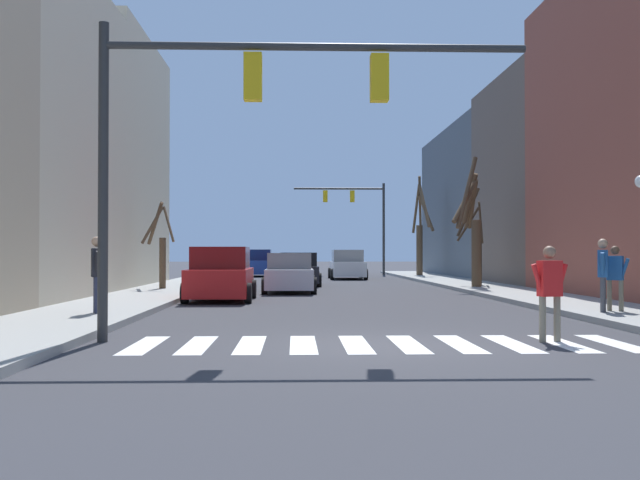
# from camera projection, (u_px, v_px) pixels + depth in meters

# --- Properties ---
(ground_plane) EXTENTS (240.00, 240.00, 0.00)m
(ground_plane) POSITION_uv_depth(u_px,v_px,m) (383.00, 345.00, 12.70)
(ground_plane) COLOR #38383D
(building_row_right) EXTENTS (6.00, 49.52, 11.31)m
(building_row_right) POSITION_uv_depth(u_px,v_px,m) (588.00, 174.00, 32.14)
(building_row_right) COLOR #66564C
(building_row_right) RESTS_ON ground_plane
(crosswalk_stripes) EXTENTS (8.55, 2.60, 0.01)m
(crosswalk_stripes) POSITION_uv_depth(u_px,v_px,m) (382.00, 344.00, 12.83)
(crosswalk_stripes) COLOR white
(crosswalk_stripes) RESTS_ON ground_plane
(traffic_signal_near) EXTENTS (7.62, 0.28, 5.65)m
(traffic_signal_near) POSITION_uv_depth(u_px,v_px,m) (236.00, 107.00, 13.29)
(traffic_signal_near) COLOR #2D2D2D
(traffic_signal_near) RESTS_ON ground_plane
(traffic_signal_far) EXTENTS (6.56, 0.28, 6.58)m
(traffic_signal_far) POSITION_uv_depth(u_px,v_px,m) (358.00, 208.00, 53.70)
(traffic_signal_far) COLOR #2D2D2D
(traffic_signal_far) RESTS_ON ground_plane
(car_parked_right_near) EXTENTS (2.16, 4.74, 1.74)m
(car_parked_right_near) POSITION_uv_depth(u_px,v_px,m) (347.00, 265.00, 44.75)
(car_parked_right_near) COLOR white
(car_parked_right_near) RESTS_ON ground_plane
(car_parked_right_mid) EXTENTS (2.17, 4.24, 1.76)m
(car_parked_right_mid) POSITION_uv_depth(u_px,v_px,m) (221.00, 276.00, 24.42)
(car_parked_right_mid) COLOR red
(car_parked_right_mid) RESTS_ON ground_plane
(car_at_intersection) EXTENTS (2.10, 4.44, 1.58)m
(car_at_intersection) POSITION_uv_depth(u_px,v_px,m) (298.00, 270.00, 35.65)
(car_at_intersection) COLOR black
(car_at_intersection) RESTS_ON ground_plane
(car_parked_left_far) EXTENTS (2.10, 4.48, 1.78)m
(car_parked_left_far) POSITION_uv_depth(u_px,v_px,m) (258.00, 264.00, 49.78)
(car_parked_left_far) COLOR navy
(car_parked_left_far) RESTS_ON ground_plane
(car_parked_right_far) EXTENTS (2.08, 4.62, 1.56)m
(car_parked_right_far) POSITION_uv_depth(u_px,v_px,m) (289.00, 274.00, 29.66)
(car_parked_right_far) COLOR silver
(car_parked_right_far) RESTS_ON ground_plane
(pedestrian_waiting_at_curb) EXTENTS (0.39, 0.73, 1.76)m
(pedestrian_waiting_at_curb) POSITION_uv_depth(u_px,v_px,m) (603.00, 269.00, 17.98)
(pedestrian_waiting_at_curb) COLOR #4C4C51
(pedestrian_waiting_at_curb) RESTS_ON sidewalk_right
(pedestrian_on_left_sidewalk) EXTENTS (0.36, 0.76, 1.80)m
(pedestrian_on_left_sidewalk) POSITION_uv_depth(u_px,v_px,m) (97.00, 268.00, 17.62)
(pedestrian_on_left_sidewalk) COLOR #282D47
(pedestrian_on_left_sidewalk) RESTS_ON sidewalk_left
(pedestrian_crossing_street) EXTENTS (0.60, 0.47, 1.59)m
(pedestrian_crossing_street) POSITION_uv_depth(u_px,v_px,m) (615.00, 272.00, 18.23)
(pedestrian_crossing_street) COLOR #7A705B
(pedestrian_crossing_street) RESTS_ON sidewalk_right
(pedestrian_on_right_sidewalk) EXTENTS (0.73, 0.31, 1.69)m
(pedestrian_on_right_sidewalk) POSITION_uv_depth(u_px,v_px,m) (550.00, 285.00, 13.19)
(pedestrian_on_right_sidewalk) COLOR #7A705B
(pedestrian_on_right_sidewalk) RESTS_ON ground_plane
(street_tree_left_near) EXTENTS (1.49, 2.23, 3.49)m
(street_tree_left_near) POSITION_uv_depth(u_px,v_px,m) (161.00, 248.00, 29.82)
(street_tree_left_near) COLOR brown
(street_tree_left_near) RESTS_ON sidewalk_left
(street_tree_right_mid) EXTENTS (1.51, 1.30, 4.32)m
(street_tree_right_mid) POSITION_uv_depth(u_px,v_px,m) (476.00, 245.00, 33.17)
(street_tree_right_mid) COLOR #473828
(street_tree_right_mid) RESTS_ON sidewalk_right
(street_tree_left_mid) EXTENTS (1.09, 3.83, 6.34)m
(street_tree_left_mid) POSITION_uv_depth(u_px,v_px,m) (421.00, 231.00, 47.47)
(street_tree_left_mid) COLOR brown
(street_tree_left_mid) RESTS_ON sidewalk_right
(street_tree_right_near) EXTENTS (1.49, 2.99, 5.48)m
(street_tree_right_near) POSITION_uv_depth(u_px,v_px,m) (472.00, 227.00, 31.44)
(street_tree_right_near) COLOR brown
(street_tree_right_near) RESTS_ON sidewalk_right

